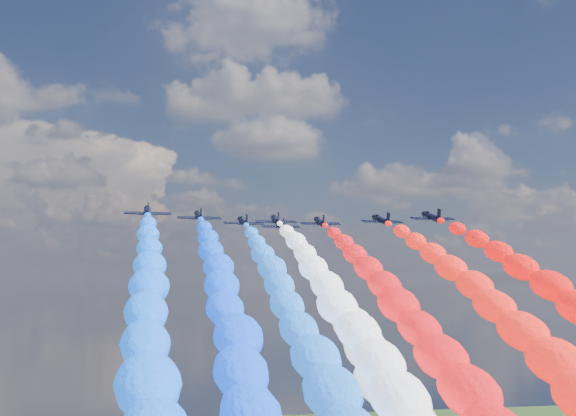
{
  "coord_description": "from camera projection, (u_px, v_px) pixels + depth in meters",
  "views": [
    {
      "loc": [
        -27.68,
        -137.76,
        95.77
      ],
      "look_at": [
        0.0,
        4.0,
        109.39
      ],
      "focal_mm": 47.27,
      "sensor_mm": 36.0,
      "label": 1
    }
  ],
  "objects": [
    {
      "name": "trail_3",
      "position": [
        347.0,
        336.0,
        96.48
      ],
      "size": [
        7.05,
        101.77,
        42.73
      ],
      "primitive_type": null,
      "color": "white"
    },
    {
      "name": "trail_4",
      "position": [
        345.0,
        329.0,
        110.19
      ],
      "size": [
        7.05,
        101.77,
        42.73
      ],
      "primitive_type": null,
      "color": "white"
    },
    {
      "name": "jet_2",
      "position": [
        243.0,
        222.0,
        152.78
      ],
      "size": [
        8.47,
        11.3,
        4.71
      ],
      "primitive_type": null,
      "rotation": [
        0.23,
        0.0,
        0.05
      ],
      "color": "black"
    },
    {
      "name": "jet_7",
      "position": [
        431.0,
        217.0,
        141.16
      ],
      "size": [
        8.11,
        11.05,
        4.71
      ],
      "primitive_type": null,
      "rotation": [
        0.23,
        0.0,
        -0.01
      ],
      "color": "black"
    },
    {
      "name": "trail_5",
      "position": [
        410.0,
        334.0,
        101.35
      ],
      "size": [
        7.05,
        101.77,
        42.73
      ],
      "primitive_type": null,
      "color": "red"
    },
    {
      "name": "jet_0",
      "position": [
        148.0,
        211.0,
        130.09
      ],
      "size": [
        8.14,
        11.07,
        4.71
      ],
      "primitive_type": null,
      "rotation": [
        0.23,
        0.0,
        0.02
      ],
      "color": "black"
    },
    {
      "name": "jet_1",
      "position": [
        199.0,
        216.0,
        139.45
      ],
      "size": [
        8.18,
        11.09,
        4.71
      ],
      "primitive_type": null,
      "rotation": [
        0.23,
        0.0,
        0.02
      ],
      "color": "black"
    },
    {
      "name": "trail_0",
      "position": [
        149.0,
        350.0,
        77.73
      ],
      "size": [
        7.05,
        101.77,
        42.73
      ],
      "primitive_type": null,
      "color": "#1059FF"
    },
    {
      "name": "trail_2",
      "position": [
        295.0,
        334.0,
        100.42
      ],
      "size": [
        7.05,
        101.77,
        42.73
      ],
      "primitive_type": null,
      "color": "blue"
    },
    {
      "name": "jet_6",
      "position": [
        381.0,
        220.0,
        148.62
      ],
      "size": [
        8.53,
        11.34,
        4.71
      ],
      "primitive_type": null,
      "rotation": [
        0.23,
        0.0,
        0.05
      ],
      "color": "black"
    },
    {
      "name": "trail_6",
      "position": [
        510.0,
        336.0,
        96.26
      ],
      "size": [
        7.05,
        101.77,
        42.73
      ],
      "primitive_type": null,
      "color": "#FB1C12"
    },
    {
      "name": "trail_1",
      "position": [
        232.0,
        343.0,
        87.09
      ],
      "size": [
        7.05,
        101.77,
        42.73
      ],
      "primitive_type": null,
      "color": "#0C44F8"
    },
    {
      "name": "jet_5",
      "position": [
        320.0,
        222.0,
        153.71
      ],
      "size": [
        8.4,
        11.26,
        4.71
      ],
      "primitive_type": null,
      "rotation": [
        0.23,
        0.0,
        -0.04
      ],
      "color": "black"
    },
    {
      "name": "jet_3",
      "position": [
        276.0,
        220.0,
        148.84
      ],
      "size": [
        8.47,
        11.3,
        4.71
      ],
      "primitive_type": null,
      "rotation": [
        0.23,
        0.0,
        -0.05
      ],
      "color": "black"
    },
    {
      "name": "jet_4",
      "position": [
        280.0,
        225.0,
        162.55
      ],
      "size": [
        8.16,
        11.08,
        4.71
      ],
      "primitive_type": null,
      "rotation": [
        0.23,
        0.0,
        -0.02
      ],
      "color": "black"
    }
  ]
}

